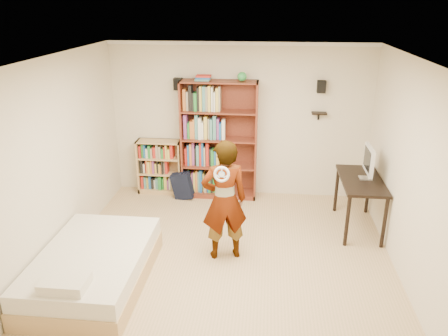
% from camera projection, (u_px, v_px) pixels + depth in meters
% --- Properties ---
extents(ground, '(4.50, 5.00, 0.01)m').
position_uv_depth(ground, '(225.00, 268.00, 5.80)').
color(ground, tan).
rests_on(ground, ground).
extents(room_shell, '(4.52, 5.02, 2.71)m').
position_uv_depth(room_shell, '(225.00, 142.00, 5.17)').
color(room_shell, beige).
rests_on(room_shell, ground).
extents(crown_molding, '(4.50, 5.00, 0.06)m').
position_uv_depth(crown_molding, '(226.00, 64.00, 4.84)').
color(crown_molding, white).
rests_on(crown_molding, room_shell).
extents(speaker_left, '(0.14, 0.12, 0.20)m').
position_uv_depth(speaker_left, '(178.00, 84.00, 7.41)').
color(speaker_left, black).
rests_on(speaker_left, room_shell).
extents(speaker_right, '(0.14, 0.12, 0.20)m').
position_uv_depth(speaker_right, '(321.00, 87.00, 7.18)').
color(speaker_right, black).
rests_on(speaker_right, room_shell).
extents(wall_shelf, '(0.25, 0.16, 0.02)m').
position_uv_depth(wall_shelf, '(319.00, 113.00, 7.35)').
color(wall_shelf, black).
rests_on(wall_shelf, room_shell).
extents(tall_bookshelf, '(1.31, 0.38, 2.08)m').
position_uv_depth(tall_bookshelf, '(219.00, 141.00, 7.60)').
color(tall_bookshelf, brown).
rests_on(tall_bookshelf, ground).
extents(low_bookshelf, '(0.79, 0.30, 0.99)m').
position_uv_depth(low_bookshelf, '(160.00, 167.00, 7.94)').
color(low_bookshelf, tan).
rests_on(low_bookshelf, ground).
extents(computer_desk, '(0.60, 1.21, 0.82)m').
position_uv_depth(computer_desk, '(359.00, 204.00, 6.70)').
color(computer_desk, black).
rests_on(computer_desk, ground).
extents(imac, '(0.13, 0.51, 0.50)m').
position_uv_depth(imac, '(367.00, 163.00, 6.47)').
color(imac, silver).
rests_on(imac, computer_desk).
extents(daybed, '(1.26, 1.94, 0.57)m').
position_uv_depth(daybed, '(93.00, 263.00, 5.41)').
color(daybed, white).
rests_on(daybed, ground).
extents(person, '(0.70, 0.56, 1.69)m').
position_uv_depth(person, '(224.00, 201.00, 5.80)').
color(person, black).
rests_on(person, ground).
extents(wii_wheel, '(0.20, 0.08, 0.21)m').
position_uv_depth(wii_wheel, '(222.00, 174.00, 5.32)').
color(wii_wheel, silver).
rests_on(wii_wheel, person).
extents(navy_bag, '(0.39, 0.27, 0.49)m').
position_uv_depth(navy_bag, '(182.00, 185.00, 7.78)').
color(navy_bag, black).
rests_on(navy_bag, ground).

